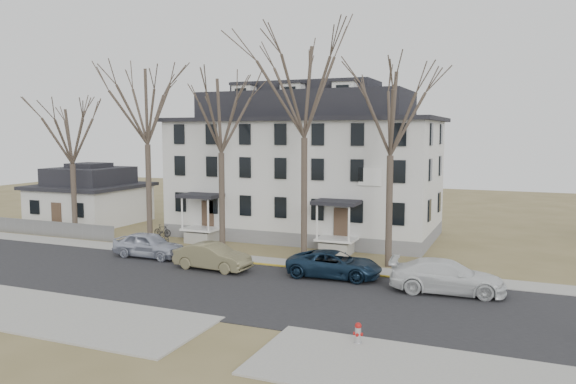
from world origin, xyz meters
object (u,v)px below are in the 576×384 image
at_px(tree_bungalow, 71,133).
at_px(bicycle_left, 162,237).
at_px(tree_mid_left, 221,110).
at_px(boarding_house, 305,167).
at_px(bicycle_right, 162,231).
at_px(car_tan, 212,257).
at_px(small_house, 90,198).
at_px(car_silver, 149,245).
at_px(car_navy, 334,265).
at_px(tree_center, 304,85).
at_px(tree_far_left, 146,101).
at_px(fire_hydrant, 358,333).
at_px(tree_mid_right, 391,108).
at_px(car_white, 447,277).

distance_m(tree_bungalow, bicycle_left, 10.78).
distance_m(tree_mid_left, tree_bungalow, 13.08).
relative_size(boarding_house, bicycle_right, 13.48).
bearing_deg(car_tan, bicycle_right, 53.32).
distance_m(small_house, car_silver, 16.79).
bearing_deg(car_navy, tree_center, 37.53).
bearing_deg(tree_far_left, car_navy, -13.99).
relative_size(tree_far_left, car_navy, 2.59).
relative_size(bicycle_right, fire_hydrant, 1.76).
bearing_deg(tree_mid_right, car_silver, -166.42).
distance_m(tree_mid_left, car_white, 18.38).
relative_size(car_tan, fire_hydrant, 5.36).
height_order(tree_far_left, tree_mid_right, tree_far_left).
bearing_deg(car_navy, tree_bungalow, 77.07).
distance_m(small_house, fire_hydrant, 35.84).
bearing_deg(small_house, tree_far_left, -29.39).
distance_m(tree_mid_left, car_navy, 13.39).
height_order(boarding_house, tree_bungalow, boarding_house).
xyz_separation_m(car_silver, car_white, (18.95, -0.92, 0.01)).
bearing_deg(tree_far_left, bicycle_left, 51.74).
bearing_deg(fire_hydrant, tree_mid_right, 97.45).
bearing_deg(fire_hydrant, small_house, 147.54).
bearing_deg(tree_center, tree_far_left, 180.00).
height_order(tree_center, car_silver, tree_center).
xyz_separation_m(tree_mid_left, tree_bungalow, (-13.00, 0.00, -1.48)).
bearing_deg(boarding_house, tree_center, -69.80).
distance_m(tree_center, car_silver, 14.41).
height_order(bicycle_left, fire_hydrant, bicycle_left).
xyz_separation_m(car_tan, car_navy, (7.23, 1.08, -0.04)).
distance_m(tree_mid_right, car_tan, 13.82).
height_order(tree_far_left, car_navy, tree_far_left).
xyz_separation_m(small_house, bicycle_right, (10.07, -3.34, -1.79)).
relative_size(tree_mid_right, bicycle_left, 7.27).
xyz_separation_m(tree_mid_left, car_white, (15.50, -4.53, -8.77)).
xyz_separation_m(tree_mid_right, car_tan, (-9.45, -4.88, -8.83)).
bearing_deg(car_white, car_navy, 77.73).
xyz_separation_m(car_tan, fire_hydrant, (11.15, -8.13, -0.33)).
xyz_separation_m(tree_far_left, car_tan, (8.05, -4.88, -9.57)).
bearing_deg(car_white, tree_center, 58.86).
distance_m(car_silver, bicycle_right, 7.35).
bearing_deg(car_tan, small_house, 63.87).
xyz_separation_m(boarding_house, small_house, (-20.00, -1.96, -3.13)).
bearing_deg(car_silver, small_house, 54.48).
relative_size(tree_center, car_silver, 3.06).
distance_m(boarding_house, car_silver, 14.17).
relative_size(tree_mid_right, car_silver, 2.65).
relative_size(boarding_house, small_house, 2.39).
bearing_deg(car_navy, car_tan, 95.24).
xyz_separation_m(small_house, bicycle_left, (11.56, -5.49, -1.79)).
distance_m(small_house, car_navy, 28.16).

